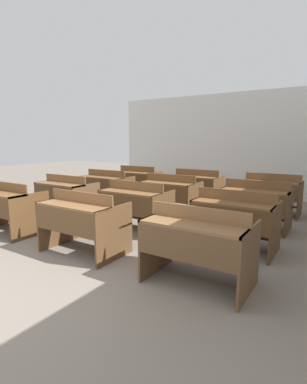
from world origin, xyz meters
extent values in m
cube|color=silver|center=(0.00, 7.11, 1.46)|extent=(7.17, 0.06, 2.91)
cube|color=#52351D|center=(-1.37, 1.46, 0.37)|extent=(0.03, 0.74, 0.73)
cube|color=brown|center=(-1.93, 1.42, 0.81)|extent=(1.14, 0.02, 0.15)
cube|color=brown|center=(-1.93, 1.69, 0.43)|extent=(1.14, 0.29, 0.03)
cube|color=#52351D|center=(-1.93, 1.69, 0.15)|extent=(1.08, 0.04, 0.04)
cube|color=brown|center=(-0.70, 1.46, 0.37)|extent=(0.03, 0.74, 0.73)
cube|color=brown|center=(0.41, 1.46, 0.37)|extent=(0.03, 0.74, 0.73)
cube|color=brown|center=(-0.15, 1.26, 0.72)|extent=(1.14, 0.34, 0.03)
cube|color=brown|center=(-0.15, 1.10, 0.54)|extent=(1.08, 0.02, 0.33)
cube|color=brown|center=(-0.15, 1.42, 0.81)|extent=(1.14, 0.02, 0.15)
cube|color=brown|center=(-0.15, 1.69, 0.43)|extent=(1.14, 0.29, 0.03)
cube|color=brown|center=(-0.15, 1.69, 0.15)|extent=(1.08, 0.04, 0.04)
cube|color=brown|center=(1.06, 1.46, 0.37)|extent=(0.03, 0.74, 0.73)
cube|color=brown|center=(2.17, 1.46, 0.37)|extent=(0.03, 0.74, 0.73)
cube|color=brown|center=(1.62, 1.26, 0.72)|extent=(1.14, 0.34, 0.03)
cube|color=brown|center=(1.62, 1.10, 0.54)|extent=(1.08, 0.02, 0.33)
cube|color=brown|center=(1.62, 1.43, 0.81)|extent=(1.14, 0.02, 0.15)
cube|color=brown|center=(1.62, 1.69, 0.43)|extent=(1.14, 0.29, 0.03)
cube|color=brown|center=(1.62, 1.69, 0.15)|extent=(1.08, 0.04, 0.04)
cube|color=brown|center=(-2.45, 2.71, 0.37)|extent=(0.03, 0.74, 0.73)
cube|color=brown|center=(-1.34, 2.71, 0.37)|extent=(0.03, 0.74, 0.73)
cube|color=brown|center=(-1.89, 2.51, 0.72)|extent=(1.14, 0.34, 0.03)
cube|color=brown|center=(-1.89, 2.35, 0.54)|extent=(1.08, 0.02, 0.33)
cube|color=brown|center=(-1.89, 2.67, 0.81)|extent=(1.14, 0.02, 0.15)
cube|color=brown|center=(-1.89, 2.94, 0.43)|extent=(1.14, 0.29, 0.03)
cube|color=brown|center=(-1.89, 2.94, 0.15)|extent=(1.08, 0.04, 0.04)
cube|color=brown|center=(-0.68, 2.71, 0.37)|extent=(0.03, 0.74, 0.73)
cube|color=brown|center=(0.43, 2.71, 0.37)|extent=(0.03, 0.74, 0.73)
cube|color=brown|center=(-0.12, 2.51, 0.72)|extent=(1.14, 0.34, 0.03)
cube|color=brown|center=(-0.12, 2.35, 0.54)|extent=(1.08, 0.02, 0.33)
cube|color=brown|center=(-0.12, 2.67, 0.81)|extent=(1.14, 0.02, 0.15)
cube|color=brown|center=(-0.12, 2.93, 0.43)|extent=(1.14, 0.29, 0.03)
cube|color=brown|center=(-0.12, 2.93, 0.15)|extent=(1.08, 0.04, 0.04)
cube|color=#53371E|center=(1.07, 2.74, 0.37)|extent=(0.03, 0.74, 0.73)
cube|color=#53371E|center=(2.18, 2.74, 0.37)|extent=(0.03, 0.74, 0.73)
cube|color=brown|center=(1.63, 2.54, 0.72)|extent=(1.14, 0.34, 0.03)
cube|color=#53371E|center=(1.63, 2.38, 0.54)|extent=(1.08, 0.02, 0.33)
cube|color=brown|center=(1.63, 2.70, 0.81)|extent=(1.14, 0.02, 0.15)
cube|color=brown|center=(1.63, 2.97, 0.43)|extent=(1.14, 0.29, 0.03)
cube|color=#53371E|center=(1.63, 2.97, 0.15)|extent=(1.08, 0.04, 0.04)
cube|color=#54381F|center=(-2.46, 3.98, 0.37)|extent=(0.03, 0.74, 0.73)
cube|color=#54381F|center=(-1.35, 3.98, 0.37)|extent=(0.03, 0.74, 0.73)
cube|color=brown|center=(-1.91, 3.78, 0.72)|extent=(1.14, 0.34, 0.03)
cube|color=#54381F|center=(-1.91, 3.62, 0.54)|extent=(1.08, 0.02, 0.33)
cube|color=brown|center=(-1.91, 3.94, 0.81)|extent=(1.14, 0.02, 0.15)
cube|color=brown|center=(-1.91, 4.20, 0.43)|extent=(1.14, 0.29, 0.03)
cube|color=#54381F|center=(-1.91, 4.20, 0.15)|extent=(1.08, 0.04, 0.04)
cube|color=#54381F|center=(-0.69, 3.98, 0.37)|extent=(0.03, 0.74, 0.73)
cube|color=#54381F|center=(0.42, 3.98, 0.37)|extent=(0.03, 0.74, 0.73)
cube|color=brown|center=(-0.13, 3.78, 0.72)|extent=(1.14, 0.34, 0.03)
cube|color=#54381F|center=(-0.13, 3.62, 0.54)|extent=(1.08, 0.02, 0.33)
cube|color=brown|center=(-0.13, 3.94, 0.81)|extent=(1.14, 0.02, 0.15)
cube|color=brown|center=(-0.13, 4.21, 0.43)|extent=(1.14, 0.29, 0.03)
cube|color=#54381F|center=(-0.13, 4.21, 0.15)|extent=(1.08, 0.04, 0.04)
cube|color=#54371E|center=(1.06, 3.98, 0.37)|extent=(0.03, 0.74, 0.73)
cube|color=#54371E|center=(2.17, 3.98, 0.37)|extent=(0.03, 0.74, 0.73)
cube|color=brown|center=(1.62, 3.78, 0.72)|extent=(1.14, 0.34, 0.03)
cube|color=#54371E|center=(1.62, 3.62, 0.54)|extent=(1.08, 0.02, 0.33)
cube|color=brown|center=(1.62, 3.94, 0.81)|extent=(1.14, 0.02, 0.15)
cube|color=brown|center=(1.62, 4.21, 0.43)|extent=(1.14, 0.29, 0.03)
cube|color=#54371E|center=(1.62, 4.21, 0.15)|extent=(1.08, 0.04, 0.04)
cube|color=#53361D|center=(-2.46, 5.25, 0.37)|extent=(0.03, 0.74, 0.73)
cube|color=#53361D|center=(-1.35, 5.25, 0.37)|extent=(0.03, 0.74, 0.73)
cube|color=brown|center=(-1.91, 5.05, 0.72)|extent=(1.14, 0.34, 0.03)
cube|color=#53361D|center=(-1.91, 4.89, 0.54)|extent=(1.08, 0.02, 0.33)
cube|color=brown|center=(-1.91, 5.22, 0.81)|extent=(1.14, 0.02, 0.15)
cube|color=brown|center=(-1.91, 5.48, 0.43)|extent=(1.14, 0.29, 0.03)
cube|color=#53361D|center=(-1.91, 5.48, 0.15)|extent=(1.08, 0.04, 0.04)
cube|color=#53371E|center=(-0.68, 5.26, 0.37)|extent=(0.03, 0.74, 0.73)
cube|color=#53371E|center=(0.43, 5.26, 0.37)|extent=(0.03, 0.74, 0.73)
cube|color=brown|center=(-0.12, 5.06, 0.72)|extent=(1.14, 0.34, 0.03)
cube|color=#53371E|center=(-0.12, 4.90, 0.54)|extent=(1.08, 0.02, 0.33)
cube|color=brown|center=(-0.12, 5.22, 0.81)|extent=(1.14, 0.02, 0.15)
cube|color=brown|center=(-0.12, 5.49, 0.43)|extent=(1.14, 0.29, 0.03)
cube|color=#53371E|center=(-0.12, 5.49, 0.15)|extent=(1.08, 0.04, 0.04)
cube|color=brown|center=(1.08, 5.28, 0.37)|extent=(0.03, 0.74, 0.73)
cube|color=brown|center=(2.19, 5.28, 0.37)|extent=(0.03, 0.74, 0.73)
cube|color=brown|center=(1.64, 5.08, 0.72)|extent=(1.14, 0.34, 0.03)
cube|color=brown|center=(1.64, 4.92, 0.54)|extent=(1.08, 0.02, 0.33)
cube|color=brown|center=(1.64, 5.24, 0.81)|extent=(1.14, 0.02, 0.15)
cube|color=brown|center=(1.64, 5.50, 0.43)|extent=(1.14, 0.29, 0.03)
cube|color=brown|center=(1.64, 5.50, 0.15)|extent=(1.08, 0.04, 0.04)
camera|label=1|loc=(2.89, -1.48, 1.59)|focal=28.00mm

